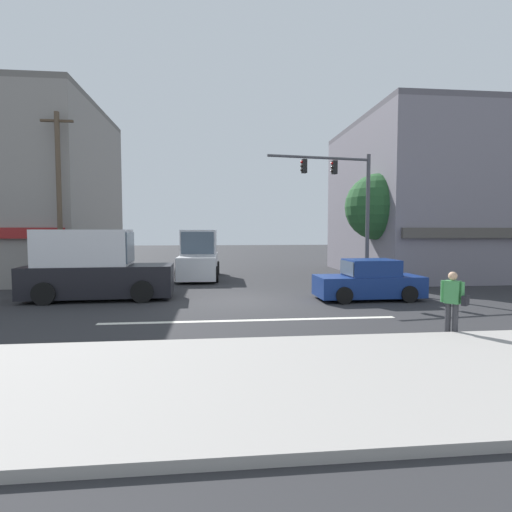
% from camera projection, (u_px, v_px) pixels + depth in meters
% --- Properties ---
extents(ground_plane, '(120.00, 120.00, 0.00)m').
position_uv_depth(ground_plane, '(243.00, 300.00, 15.51)').
color(ground_plane, '#2B2B2D').
extents(lane_marking_stripe, '(9.00, 0.24, 0.01)m').
position_uv_depth(lane_marking_stripe, '(251.00, 320.00, 12.04)').
color(lane_marking_stripe, silver).
rests_on(lane_marking_stripe, ground).
extents(sidewalk_curb, '(40.00, 5.00, 0.16)m').
position_uv_depth(sidewalk_curb, '(277.00, 379.00, 7.07)').
color(sidewalk_curb, '#9E9993').
rests_on(sidewalk_curb, ground).
extents(building_right_corner, '(11.45, 11.57, 9.37)m').
position_uv_depth(building_right_corner, '(442.00, 199.00, 25.06)').
color(building_right_corner, slate).
rests_on(building_right_corner, ground).
extents(street_tree, '(3.55, 3.55, 5.75)m').
position_uv_depth(street_tree, '(378.00, 207.00, 21.27)').
color(street_tree, '#4C3823').
rests_on(street_tree, ground).
extents(utility_pole_near_left, '(1.40, 0.22, 7.97)m').
position_uv_depth(utility_pole_near_left, '(59.00, 199.00, 17.89)').
color(utility_pole_near_left, brown).
rests_on(utility_pole_near_left, ground).
extents(traffic_light_mast, '(4.86, 0.76, 6.20)m').
position_uv_depth(traffic_light_mast, '(348.00, 198.00, 18.16)').
color(traffic_light_mast, '#47474C').
rests_on(traffic_light_mast, ground).
extents(box_truck_waiting_far, '(5.68, 2.41, 2.75)m').
position_uv_depth(box_truck_waiting_far, '(94.00, 268.00, 15.64)').
color(box_truck_waiting_far, black).
rests_on(box_truck_waiting_far, ground).
extents(sedan_crossing_center, '(4.13, 1.93, 1.58)m').
position_uv_depth(sedan_crossing_center, '(369.00, 282.00, 15.68)').
color(sedan_crossing_center, navy).
rests_on(sedan_crossing_center, ground).
extents(box_truck_approaching_near, '(2.35, 5.65, 2.75)m').
position_uv_depth(box_truck_approaching_near, '(199.00, 256.00, 22.79)').
color(box_truck_approaching_near, silver).
rests_on(box_truck_approaching_near, ground).
extents(pedestrian_foreground_with_bag, '(0.53, 0.63, 1.67)m').
position_uv_depth(pedestrian_foreground_with_bag, '(453.00, 300.00, 10.12)').
color(pedestrian_foreground_with_bag, '#333338').
rests_on(pedestrian_foreground_with_bag, ground).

